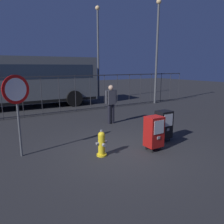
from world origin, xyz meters
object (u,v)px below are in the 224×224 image
object	(u,v)px
newspaper_box_primary	(164,124)
pedestrian	(111,102)
newspaper_box_secondary	(154,131)
stop_sign	(17,99)
street_light_near_left	(157,45)
street_light_far_left	(98,47)
fire_hydrant	(102,144)
bus_near	(5,79)

from	to	relation	value
newspaper_box_primary	pedestrian	distance (m)	2.87
newspaper_box_secondary	stop_sign	distance (m)	3.90
street_light_near_left	street_light_far_left	bearing A→B (deg)	124.23
stop_sign	pedestrian	bearing A→B (deg)	23.33
newspaper_box_secondary	pedestrian	xyz separation A→B (m)	(0.53, 3.28, 0.38)
fire_hydrant	bus_near	distance (m)	9.17
fire_hydrant	stop_sign	xyz separation A→B (m)	(-1.90, 1.14, 1.25)
fire_hydrant	street_light_near_left	distance (m)	10.04
pedestrian	street_light_far_left	world-z (taller)	street_light_far_left
bus_near	pedestrian	bearing A→B (deg)	-58.32
newspaper_box_secondary	street_light_far_left	distance (m)	10.93
fire_hydrant	newspaper_box_primary	bearing A→B (deg)	0.22
newspaper_box_primary	newspaper_box_secondary	world-z (taller)	same
newspaper_box_secondary	stop_sign	size ratio (longest dim) A/B	0.46
newspaper_box_secondary	bus_near	size ratio (longest dim) A/B	0.10
newspaper_box_primary	bus_near	world-z (taller)	bus_near
street_light_near_left	street_light_far_left	distance (m)	4.30
stop_sign	bus_near	world-z (taller)	bus_near
newspaper_box_primary	street_light_near_left	bearing A→B (deg)	49.27
bus_near	street_light_far_left	xyz separation A→B (m)	(6.32, 0.43, 2.15)
newspaper_box_primary	fire_hydrant	bearing A→B (deg)	-179.78
newspaper_box_secondary	pedestrian	world-z (taller)	pedestrian
bus_near	street_light_near_left	bearing A→B (deg)	-16.98
fire_hydrant	pedestrian	size ratio (longest dim) A/B	0.45
bus_near	fire_hydrant	bearing A→B (deg)	-78.74
newspaper_box_primary	stop_sign	bearing A→B (deg)	165.07
fire_hydrant	pedestrian	world-z (taller)	pedestrian
bus_near	stop_sign	bearing A→B (deg)	-91.29
stop_sign	street_light_far_left	xyz separation A→B (m)	(6.86, 8.26, 2.25)
pedestrian	street_light_far_left	size ratio (longest dim) A/B	0.25
newspaper_box_primary	newspaper_box_secondary	xyz separation A→B (m)	(-0.83, -0.44, 0.00)
pedestrian	street_light_near_left	distance (m)	6.77
newspaper_box_primary	bus_near	size ratio (longest dim) A/B	0.10
newspaper_box_secondary	street_light_far_left	world-z (taller)	street_light_far_left
fire_hydrant	pedestrian	distance (m)	3.55
bus_near	street_light_far_left	distance (m)	6.68
newspaper_box_secondary	stop_sign	bearing A→B (deg)	155.23
newspaper_box_secondary	stop_sign	world-z (taller)	stop_sign
newspaper_box_primary	street_light_near_left	size ratio (longest dim) A/B	0.16
fire_hydrant	newspaper_box_primary	world-z (taller)	newspaper_box_primary
pedestrian	bus_near	distance (m)	7.05
fire_hydrant	street_light_far_left	xyz separation A→B (m)	(4.96, 9.40, 3.50)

